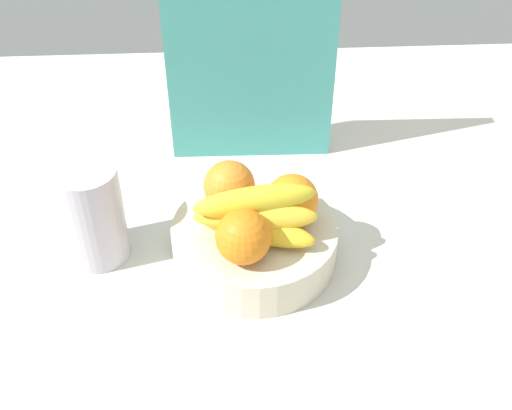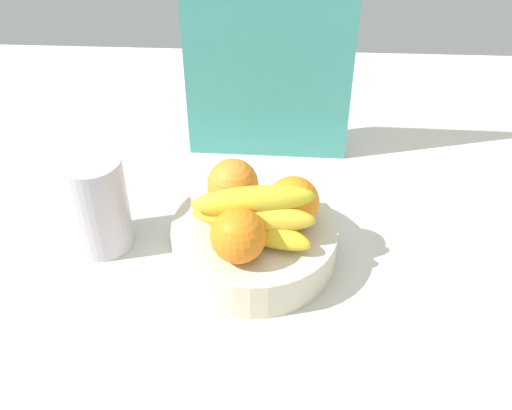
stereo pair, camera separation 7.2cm
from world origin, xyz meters
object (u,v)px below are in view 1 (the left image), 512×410
at_px(cutting_board, 251,63).
at_px(thermos_tumbler, 93,214).
at_px(orange_center, 292,200).
at_px(banana_bunch, 258,216).
at_px(orange_front_left, 229,186).
at_px(fruit_bowl, 256,242).
at_px(orange_front_right, 243,237).

xyz_separation_m(cutting_board, thermos_tumbler, (-0.24, -0.25, -0.10)).
distance_m(orange_center, banana_bunch, 0.06).
distance_m(orange_front_left, orange_center, 0.10).
bearing_deg(cutting_board, orange_center, -79.06).
height_order(orange_front_left, thermos_tumbler, thermos_tumbler).
bearing_deg(fruit_bowl, thermos_tumbler, 174.83).
bearing_deg(thermos_tumbler, orange_front_left, 7.81).
xyz_separation_m(orange_center, banana_bunch, (-0.05, -0.04, 0.00)).
distance_m(fruit_bowl, thermos_tumbler, 0.24).
height_order(fruit_bowl, orange_front_right, orange_front_right).
bearing_deg(thermos_tumbler, fruit_bowl, -5.17).
distance_m(cutting_board, thermos_tumbler, 0.36).
relative_size(orange_front_left, banana_bunch, 0.43).
relative_size(orange_front_right, orange_center, 1.00).
bearing_deg(banana_bunch, fruit_bowl, 93.23).
height_order(banana_bunch, cutting_board, cutting_board).
height_order(fruit_bowl, banana_bunch, banana_bunch).
bearing_deg(orange_front_left, cutting_board, 79.04).
bearing_deg(orange_front_left, orange_center, -23.17).
height_order(orange_front_left, orange_front_right, same).
distance_m(orange_front_right, cutting_board, 0.34).
bearing_deg(banana_bunch, cutting_board, 88.96).
relative_size(orange_front_left, orange_center, 1.00).
distance_m(orange_front_left, banana_bunch, 0.08).
relative_size(orange_front_left, cutting_board, 0.21).
distance_m(orange_front_left, cutting_board, 0.24).
xyz_separation_m(orange_front_left, orange_front_right, (0.02, -0.11, 0.00)).
bearing_deg(orange_center, cutting_board, 99.78).
xyz_separation_m(orange_center, cutting_board, (-0.04, 0.26, 0.08)).
relative_size(fruit_bowl, orange_center, 3.19).
bearing_deg(orange_front_right, orange_front_left, 98.25).
relative_size(orange_center, thermos_tumbler, 0.49).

